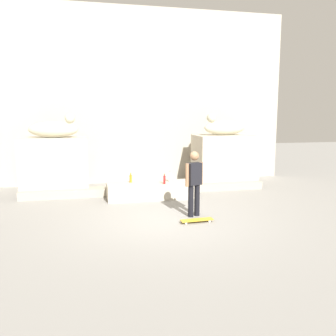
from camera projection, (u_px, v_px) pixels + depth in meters
ground_plane at (169, 221)px, 8.82m from camera, size 40.00×40.00×0.00m
facade_wall at (136, 97)px, 13.67m from camera, size 11.49×0.60×6.43m
pedestal_left at (55, 166)px, 11.77m from camera, size 2.10×1.39×1.83m
pedestal_right at (224, 160)px, 13.07m from camera, size 2.10×1.39×1.83m
statue_reclining_left at (54, 129)px, 11.59m from camera, size 1.68×0.88×0.78m
statue_reclining_right at (224, 127)px, 12.87m from camera, size 1.66×0.79×0.78m
ledge_block at (151, 190)px, 11.19m from camera, size 2.70×0.89×0.48m
skater at (194, 181)px, 9.13m from camera, size 0.51×0.32×1.67m
skateboard at (197, 220)px, 8.72m from camera, size 0.81×0.25×0.08m
bottle_clear at (170, 177)px, 11.32m from camera, size 0.06×0.06×0.33m
bottle_orange at (131, 178)px, 11.20m from camera, size 0.08×0.08×0.30m
bottle_red at (164, 180)px, 10.94m from camera, size 0.07×0.07×0.32m
stair_step at (148, 189)px, 11.85m from camera, size 7.97×0.50×0.26m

